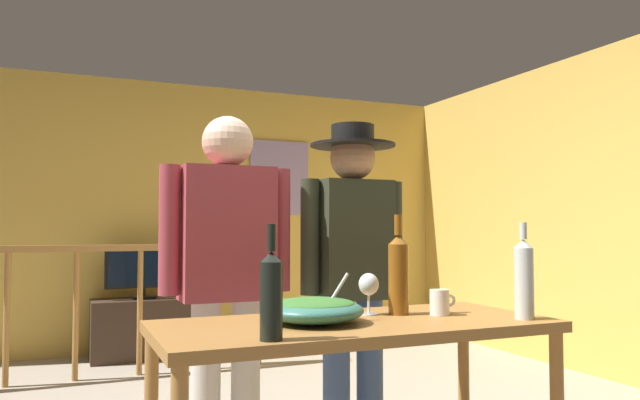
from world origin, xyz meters
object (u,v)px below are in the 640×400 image
object	(u,v)px
wine_bottle_amber	(398,273)
wine_bottle_clear	(524,278)
mug_white	(440,302)
tv_console	(144,328)
flat_screen_tv	(145,267)
wine_glass	(369,286)
stair_railing	(137,291)
salad_bowl	(315,309)
wine_bottle_dark	(271,293)
person_standing_left	(227,266)
person_standing_right	(353,263)
serving_table	(355,346)
framed_picture	(279,178)

from	to	relation	value
wine_bottle_amber	wine_bottle_clear	bearing A→B (deg)	-38.29
wine_bottle_amber	mug_white	distance (m)	0.20
tv_console	mug_white	size ratio (longest dim) A/B	8.01
flat_screen_tv	wine_glass	xyz separation A→B (m)	(0.42, -3.49, 0.12)
stair_railing	salad_bowl	xyz separation A→B (m)	(0.28, -2.99, 0.21)
wine_bottle_clear	salad_bowl	bearing A→B (deg)	163.94
stair_railing	wine_bottle_amber	bearing A→B (deg)	-77.14
wine_glass	wine_bottle_dark	distance (m)	0.64
wine_glass	person_standing_left	world-z (taller)	person_standing_left
salad_bowl	flat_screen_tv	bearing A→B (deg)	92.28
tv_console	wine_bottle_clear	xyz separation A→B (m)	(0.90, -3.85, 0.70)
stair_railing	person_standing_right	bearing A→B (deg)	-72.35
stair_railing	mug_white	xyz separation A→B (m)	(0.81, -3.00, 0.21)
salad_bowl	serving_table	bearing A→B (deg)	-3.00
framed_picture	wine_bottle_dark	xyz separation A→B (m)	(-1.49, -4.18, -0.72)
wine_bottle_dark	person_standing_left	bearing A→B (deg)	84.13
salad_bowl	person_standing_right	world-z (taller)	person_standing_right
salad_bowl	wine_bottle_dark	world-z (taller)	wine_bottle_dark
stair_railing	person_standing_left	distance (m)	2.38
mug_white	wine_bottle_amber	bearing A→B (deg)	150.29
salad_bowl	wine_bottle_clear	bearing A→B (deg)	-16.06
wine_glass	wine_bottle_amber	distance (m)	0.13
wine_bottle_amber	person_standing_left	distance (m)	0.79
wine_glass	person_standing_right	xyz separation A→B (m)	(0.20, 0.53, 0.06)
mug_white	person_standing_left	world-z (taller)	person_standing_left
tv_console	wine_glass	distance (m)	3.61
wine_bottle_dark	mug_white	xyz separation A→B (m)	(0.78, 0.25, -0.09)
serving_table	person_standing_left	size ratio (longest dim) A/B	0.87
serving_table	wine_bottle_clear	world-z (taller)	wine_bottle_clear
framed_picture	tv_console	xyz separation A→B (m)	(-1.38, -0.29, -1.41)
wine_bottle_clear	wine_bottle_dark	world-z (taller)	wine_bottle_clear
serving_table	tv_console	bearing A→B (deg)	94.70
wine_bottle_clear	mug_white	world-z (taller)	wine_bottle_clear
tv_console	person_standing_left	size ratio (longest dim) A/B	0.54
serving_table	wine_bottle_clear	size ratio (longest dim) A/B	4.01
wine_glass	person_standing_right	distance (m)	0.57
stair_railing	salad_bowl	size ratio (longest dim) A/B	8.24
stair_railing	mug_white	bearing A→B (deg)	-74.96
wine_bottle_clear	serving_table	bearing A→B (deg)	160.76
framed_picture	person_standing_right	bearing A→B (deg)	-103.15
wine_bottle_clear	stair_railing	bearing A→B (deg)	107.88
wine_bottle_clear	wine_bottle_dark	size ratio (longest dim) A/B	1.03
framed_picture	flat_screen_tv	distance (m)	1.66
wine_bottle_clear	wine_bottle_amber	xyz separation A→B (m)	(-0.37, 0.29, 0.01)
framed_picture	person_standing_left	world-z (taller)	framed_picture
person_standing_left	wine_bottle_amber	bearing A→B (deg)	134.15
framed_picture	serving_table	size ratio (longest dim) A/B	0.53
flat_screen_tv	wine_bottle_dark	xyz separation A→B (m)	(-0.11, -3.86, 0.15)
framed_picture	stair_railing	distance (m)	2.05
wine_bottle_amber	person_standing_right	xyz separation A→B (m)	(0.08, 0.57, 0.01)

